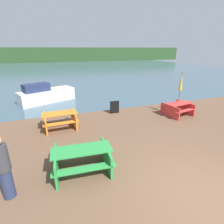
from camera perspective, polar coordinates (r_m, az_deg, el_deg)
ground_plane at (r=5.67m, az=27.06°, el=-23.36°), size 60.00×60.00×0.00m
water at (r=35.39m, az=-14.13°, el=13.43°), size 60.00×50.00×0.00m
far_treeline at (r=55.16m, az=-16.61°, el=17.46°), size 80.00×1.60×4.00m
picnic_table_green at (r=5.75m, az=-9.71°, el=-14.41°), size 1.94×1.50×0.77m
picnic_table_red at (r=10.89m, az=20.64°, el=1.31°), size 1.75×1.62×0.74m
picnic_table_orange at (r=8.89m, az=-16.60°, el=-2.16°), size 1.69×1.45×0.78m
umbrella_gold at (r=10.54m, az=21.63°, el=9.01°), size 0.21×0.21×2.48m
boat at (r=13.64m, az=-20.89°, el=5.35°), size 4.05×2.72×1.41m
person at (r=5.31m, az=-31.93°, el=-15.32°), size 0.36×0.36×1.78m
signboard at (r=10.52m, az=0.84°, el=1.59°), size 0.55×0.08×0.75m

